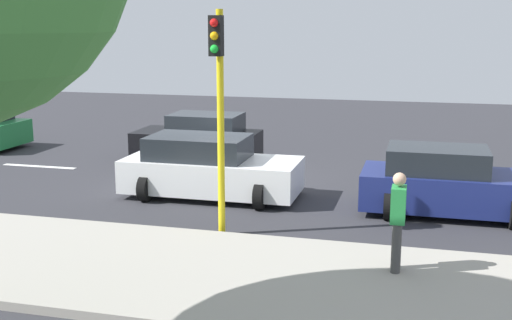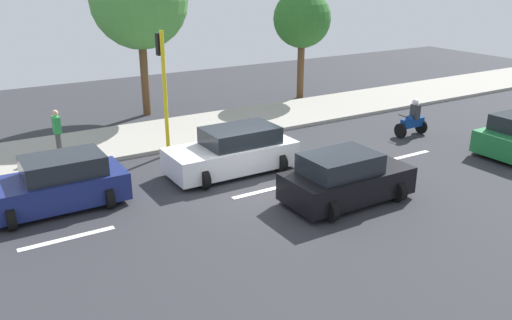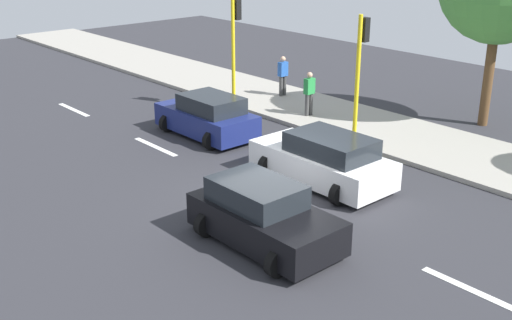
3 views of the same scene
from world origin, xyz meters
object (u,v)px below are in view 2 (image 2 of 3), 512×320
(motorcycle, at_px, (412,120))
(traffic_light_corner, at_px, (163,75))
(car_dark_blue, at_px, (57,184))
(car_white, at_px, (233,152))
(car_black, at_px, (345,179))
(street_tree_north, at_px, (139,0))
(street_tree_center, at_px, (302,19))
(pedestrian_near_signal, at_px, (57,131))

(motorcycle, xyz_separation_m, traffic_light_corner, (3.10, 9.46, 2.29))
(car_dark_blue, xyz_separation_m, traffic_light_corner, (2.78, -4.47, 2.22))
(car_white, distance_m, car_black, 4.16)
(motorcycle, bearing_deg, car_black, 118.61)
(car_white, distance_m, traffic_light_corner, 3.84)
(motorcycle, distance_m, street_tree_north, 12.85)
(car_black, bearing_deg, street_tree_center, -30.16)
(car_white, distance_m, street_tree_north, 9.73)
(car_dark_blue, xyz_separation_m, motorcycle, (-0.32, -13.93, -0.07))
(traffic_light_corner, bearing_deg, car_dark_blue, 121.92)
(traffic_light_corner, height_order, street_tree_north, street_tree_north)
(car_dark_blue, relative_size, traffic_light_corner, 0.87)
(traffic_light_corner, bearing_deg, street_tree_center, -63.23)
(car_white, bearing_deg, car_dark_blue, 88.95)
(street_tree_center, bearing_deg, car_black, 149.84)
(car_dark_blue, relative_size, street_tree_north, 0.53)
(pedestrian_near_signal, relative_size, street_tree_north, 0.23)
(car_dark_blue, bearing_deg, car_black, -118.36)
(car_white, relative_size, car_dark_blue, 1.11)
(motorcycle, relative_size, traffic_light_corner, 0.34)
(motorcycle, distance_m, pedestrian_near_signal, 13.76)
(car_white, xyz_separation_m, car_black, (-3.83, -1.61, -0.00))
(motorcycle, height_order, street_tree_center, street_tree_center)
(car_dark_blue, bearing_deg, street_tree_north, -34.19)
(pedestrian_near_signal, xyz_separation_m, traffic_light_corner, (-1.40, -3.54, 1.87))
(car_dark_blue, bearing_deg, pedestrian_near_signal, -12.53)
(pedestrian_near_signal, bearing_deg, motorcycle, -109.11)
(car_white, relative_size, street_tree_center, 0.78)
(car_dark_blue, distance_m, street_tree_center, 16.26)
(car_dark_blue, height_order, pedestrian_near_signal, pedestrian_near_signal)
(car_dark_blue, distance_m, street_tree_north, 11.25)
(motorcycle, distance_m, street_tree_center, 8.61)
(street_tree_north, bearing_deg, pedestrian_near_signal, 131.79)
(car_white, distance_m, car_dark_blue, 5.68)
(car_white, distance_m, motorcycle, 8.25)
(traffic_light_corner, xyz_separation_m, street_tree_north, (5.76, -1.33, 2.25))
(car_white, xyz_separation_m, car_dark_blue, (0.10, 5.68, -0.00))
(pedestrian_near_signal, height_order, street_tree_center, street_tree_center)
(car_dark_blue, height_order, street_tree_center, street_tree_center)
(car_black, height_order, motorcycle, motorcycle)
(car_dark_blue, bearing_deg, car_white, -91.05)
(car_black, relative_size, motorcycle, 2.50)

